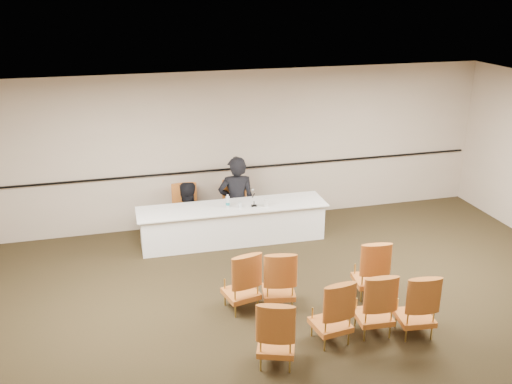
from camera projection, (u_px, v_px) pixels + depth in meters
floor at (309, 327)px, 7.97m from camera, size 10.00×10.00×0.00m
ceiling at (317, 116)px, 6.93m from camera, size 10.00×10.00×0.00m
wall_back at (241, 148)px, 11.08m from camera, size 10.00×0.04×3.00m
wall_rail at (242, 168)px, 11.18m from camera, size 9.80×0.04×0.03m
panel_table at (233, 224)px, 10.50m from camera, size 3.47×0.86×0.69m
panelist_main at (237, 204)px, 10.97m from camera, size 0.76×0.56×1.93m
panelist_main_chair at (237, 206)px, 10.98m from camera, size 0.51×0.51×0.95m
panelist_second at (187, 222)px, 10.84m from camera, size 0.85×0.69×1.62m
panelist_second_chair at (186, 210)px, 10.76m from camera, size 0.51×0.51×0.95m
papers at (260, 205)px, 10.43m from camera, size 0.36×0.33×0.00m
microphone at (254, 199)px, 10.32m from camera, size 0.13×0.22×0.30m
water_bottle at (228, 201)px, 10.29m from camera, size 0.09×0.09×0.24m
drinking_glass at (240, 205)px, 10.30m from camera, size 0.07×0.07×0.10m
coffee_cup at (266, 203)px, 10.34m from camera, size 0.11×0.11×0.14m
aud_chair_front_left at (241, 280)px, 8.26m from camera, size 0.60×0.60×0.95m
aud_chair_front_mid at (279, 278)px, 8.30m from camera, size 0.58×0.58×0.95m
aud_chair_front_right at (370, 267)px, 8.62m from camera, size 0.56×0.56×0.95m
aud_chair_back_left at (276, 331)px, 7.05m from camera, size 0.64×0.64×0.95m
aud_chair_back_mid at (331, 310)px, 7.51m from camera, size 0.56×0.56×0.95m
aud_chair_back_right at (374, 302)px, 7.69m from camera, size 0.54×0.54×0.95m
aud_chair_extra at (416, 303)px, 7.66m from camera, size 0.56×0.56×0.95m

